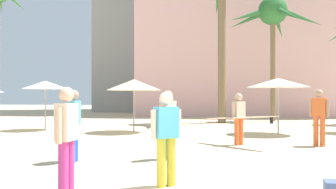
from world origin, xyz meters
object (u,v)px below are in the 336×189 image
object	(u,v)px
cafe_umbrella_4	(45,85)
person_far_left	(166,135)
cafe_umbrella_1	(278,83)
person_far_right	(319,115)
cafe_umbrella_2	(134,85)
person_mid_right	(239,117)
person_mid_center	(74,122)
person_mid_left	(66,136)
palm_tree_center	(273,17)
person_near_left	(168,121)

from	to	relation	value
cafe_umbrella_4	person_far_left	world-z (taller)	cafe_umbrella_4
cafe_umbrella_1	person_far_right	bearing A→B (deg)	-78.78
cafe_umbrella_2	person_mid_right	world-z (taller)	cafe_umbrella_2
person_mid_center	cafe_umbrella_2	bearing A→B (deg)	89.29
person_far_left	person_mid_left	world-z (taller)	person_mid_left
palm_tree_center	person_mid_left	world-z (taller)	palm_tree_center
cafe_umbrella_1	person_mid_left	distance (m)	11.19
person_near_left	person_far_left	distance (m)	2.69
person_near_left	person_mid_left	xyz separation A→B (m)	(-1.13, -3.44, -0.00)
person_mid_right	person_far_left	world-z (taller)	person_mid_right
person_mid_center	person_mid_left	world-z (taller)	person_mid_center
person_mid_center	cafe_umbrella_1	bearing A→B (deg)	48.17
person_near_left	person_mid_left	bearing A→B (deg)	-75.45
person_mid_right	person_mid_center	xyz separation A→B (m)	(-4.05, -3.55, 0.04)
cafe_umbrella_1	person_far_left	xyz separation A→B (m)	(-3.31, -9.26, -1.24)
cafe_umbrella_1	cafe_umbrella_2	xyz separation A→B (m)	(-6.15, 0.01, -0.06)
cafe_umbrella_1	cafe_umbrella_2	world-z (taller)	cafe_umbrella_1
cafe_umbrella_1	person_mid_right	distance (m)	4.33
cafe_umbrella_4	person_near_left	xyz separation A→B (m)	(6.85, -7.03, -1.17)
palm_tree_center	person_mid_left	distance (m)	20.01
palm_tree_center	person_mid_right	bearing A→B (deg)	-102.81
person_far_right	person_near_left	world-z (taller)	person_far_right
person_far_left	person_near_left	bearing A→B (deg)	148.83
cafe_umbrella_1	person_mid_right	bearing A→B (deg)	-115.51
person_far_right	cafe_umbrella_1	bearing A→B (deg)	-141.08
person_far_left	person_mid_left	xyz separation A→B (m)	(-1.49, -0.77, 0.04)
palm_tree_center	person_mid_center	distance (m)	17.90
cafe_umbrella_1	person_mid_left	size ratio (longest dim) A/B	1.50
cafe_umbrella_2	cafe_umbrella_4	size ratio (longest dim) A/B	1.05
palm_tree_center	cafe_umbrella_4	world-z (taller)	palm_tree_center
cafe_umbrella_2	person_mid_left	distance (m)	10.20
person_mid_right	person_far_right	xyz separation A→B (m)	(2.49, 0.19, 0.08)
person_far_left	palm_tree_center	bearing A→B (deg)	127.52
cafe_umbrella_2	person_far_left	size ratio (longest dim) A/B	1.48
palm_tree_center	cafe_umbrella_1	world-z (taller)	palm_tree_center
person_near_left	person_far_left	xyz separation A→B (m)	(0.36, -2.66, -0.04)
person_mid_center	cafe_umbrella_4	bearing A→B (deg)	118.09
person_mid_right	cafe_umbrella_2	bearing A→B (deg)	3.04
palm_tree_center	cafe_umbrella_1	xyz separation A→B (m)	(-0.94, -8.25, -4.54)
person_far_right	person_near_left	bearing A→B (deg)	-27.42
person_mid_center	person_mid_left	size ratio (longest dim) A/B	1.00
cafe_umbrella_2	cafe_umbrella_4	xyz separation A→B (m)	(-4.37, 0.42, 0.03)
cafe_umbrella_4	person_near_left	distance (m)	9.88
cafe_umbrella_2	person_near_left	world-z (taller)	cafe_umbrella_2
person_mid_right	palm_tree_center	bearing A→B (deg)	-59.07
palm_tree_center	cafe_umbrella_4	xyz separation A→B (m)	(-11.46, -7.83, -4.57)
cafe_umbrella_4	person_mid_left	distance (m)	11.98
palm_tree_center	person_mid_right	xyz separation A→B (m)	(-2.73, -12.00, -5.77)
person_near_left	person_far_right	bearing A→B (deg)	67.60
palm_tree_center	cafe_umbrella_1	distance (m)	9.46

